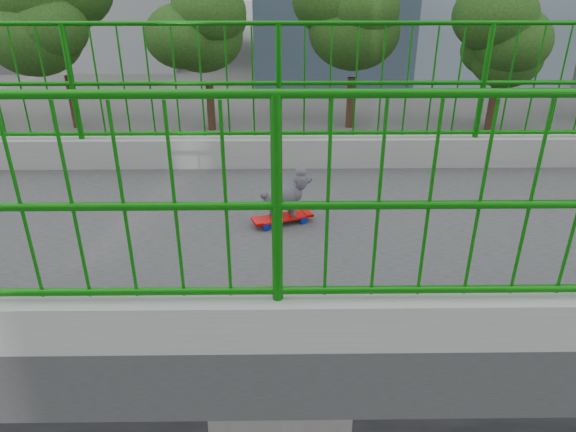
# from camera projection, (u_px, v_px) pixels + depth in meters

# --- Properties ---
(road) EXTENTS (18.00, 90.00, 0.02)m
(road) POSITION_uv_depth(u_px,v_px,m) (281.00, 233.00, 18.95)
(road) COLOR black
(road) RESTS_ON ground
(footbridge) EXTENTS (3.00, 24.00, 7.00)m
(footbridge) POSITION_uv_depth(u_px,v_px,m) (280.00, 393.00, 4.99)
(footbridge) COLOR #2D2D2F
(footbridge) RESTS_ON ground
(railing) EXTENTS (3.00, 24.00, 1.42)m
(railing) POSITION_uv_depth(u_px,v_px,m) (279.00, 203.00, 4.11)
(railing) COLOR gray
(railing) RESTS_ON footbridge
(street_trees) EXTENTS (5.30, 60.40, 7.26)m
(street_trees) POSITION_uv_depth(u_px,v_px,m) (300.00, 44.00, 28.56)
(street_trees) COLOR black
(street_trees) RESTS_ON ground
(skateboard) EXTENTS (0.31, 0.51, 0.07)m
(skateboard) POSITION_uv_depth(u_px,v_px,m) (282.00, 218.00, 4.24)
(skateboard) COLOR red
(skateboard) RESTS_ON footbridge
(poodle) EXTENTS (0.27, 0.42, 0.36)m
(poodle) POSITION_uv_depth(u_px,v_px,m) (285.00, 194.00, 4.15)
(poodle) COLOR #2F2D32
(poodle) RESTS_ON skateboard
(car_1) EXTENTS (1.42, 4.06, 1.34)m
(car_1) POSITION_uv_depth(u_px,v_px,m) (230.00, 274.00, 15.24)
(car_1) COLOR red
(car_1) RESTS_ON ground
(car_3) EXTENTS (1.99, 4.91, 1.42)m
(car_3) POSITION_uv_depth(u_px,v_px,m) (162.00, 187.00, 20.92)
(car_3) COLOR black
(car_3) RESTS_ON ground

